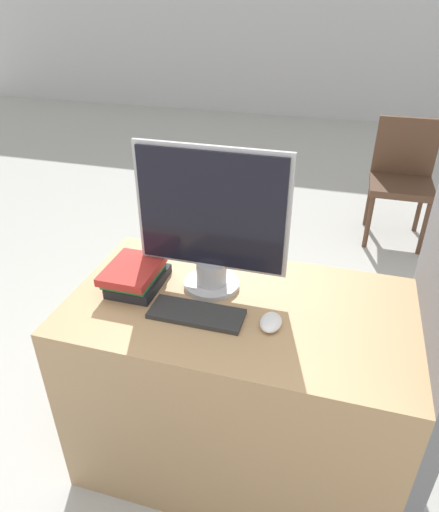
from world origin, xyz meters
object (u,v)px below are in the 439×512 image
object	(u,v)px
far_chair	(402,174)
monitor	(211,223)
book_stack	(136,276)
mouse	(271,322)
keyboard	(197,314)

from	to	relation	value
far_chair	monitor	bearing A→B (deg)	-168.82
book_stack	far_chair	bearing A→B (deg)	64.43
mouse	book_stack	size ratio (longest dim) A/B	0.42
mouse	book_stack	xyz separation A→B (m)	(-0.50, 0.09, 0.03)
keyboard	book_stack	world-z (taller)	book_stack
monitor	far_chair	world-z (taller)	monitor
book_stack	monitor	bearing A→B (deg)	15.91
mouse	book_stack	distance (m)	0.51
keyboard	mouse	size ratio (longest dim) A/B	3.02
monitor	mouse	xyz separation A→B (m)	(0.24, -0.16, -0.24)
keyboard	mouse	bearing A→B (deg)	3.80
book_stack	mouse	bearing A→B (deg)	-9.88
mouse	far_chair	size ratio (longest dim) A/B	0.12
monitor	book_stack	world-z (taller)	monitor
keyboard	far_chair	xyz separation A→B (m)	(0.80, 2.33, -0.27)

